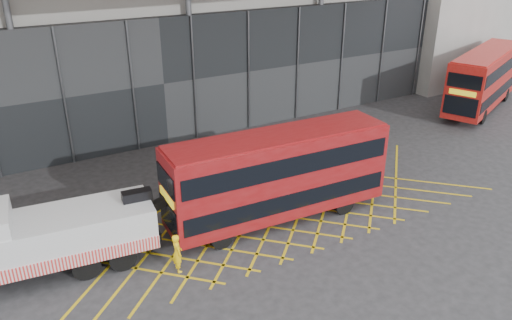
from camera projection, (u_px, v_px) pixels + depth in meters
ground_plane at (216, 233)px, 22.87m from camera, size 120.00×120.00×0.00m
road_markings at (275, 215)px, 24.32m from camera, size 23.16×7.16×0.01m
recovery_truck at (24, 238)px, 19.26m from camera, size 11.04×3.57×3.83m
bus_towed at (278, 173)px, 23.06m from camera, size 10.79×3.02×4.34m
bus_second at (485, 77)px, 38.25m from camera, size 11.27×6.70×4.55m
worker at (177, 253)px, 19.96m from camera, size 0.44×0.64×1.69m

